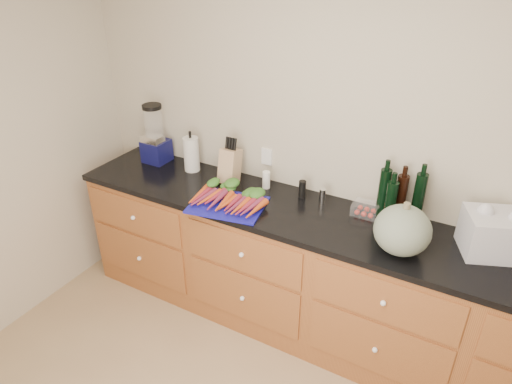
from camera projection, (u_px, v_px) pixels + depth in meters
The scene contains 15 objects.
wall_back at pixel (353, 148), 2.89m from camera, with size 4.10×0.05×2.60m, color #BCB19C.
cabinets at pixel (324, 282), 3.05m from camera, with size 3.60×0.64×0.90m.
countertop at pixel (330, 223), 2.83m from camera, with size 3.64×0.62×0.04m, color black.
cutting_board at pixel (228, 205), 2.97m from camera, with size 0.47×0.36×0.01m, color #151393.
carrots at pixel (231, 198), 2.98m from camera, with size 0.49×0.33×0.06m.
squash at pixel (402, 230), 2.47m from camera, with size 0.31×0.31×0.28m, color #5C6958.
blender_appliance at pixel (155, 137), 3.48m from camera, with size 0.18×0.18×0.45m.
paper_towel at pixel (191, 154), 3.37m from camera, with size 0.12×0.12×0.26m, color silver.
knife_block at pixel (230, 166), 3.21m from camera, with size 0.12×0.12×0.24m, color tan.
grinder_salt at pixel (266, 180), 3.16m from camera, with size 0.05×0.05×0.12m, color white.
grinder_pepper at pixel (302, 189), 3.04m from camera, with size 0.05×0.05×0.12m, color black.
canister_chrome at pixel (322, 196), 2.98m from camera, with size 0.04×0.04×0.10m, color white.
tomato_box at pixel (366, 209), 2.86m from camera, with size 0.16×0.13×0.08m, color white.
bottles at pixel (399, 198), 2.75m from camera, with size 0.28×0.14×0.33m.
grocery_bag at pixel (495, 234), 2.47m from camera, with size 0.32×0.26×0.24m, color silver, non-canonical shape.
Camera 1 is at (0.76, -1.00, 2.45)m, focal length 32.00 mm.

